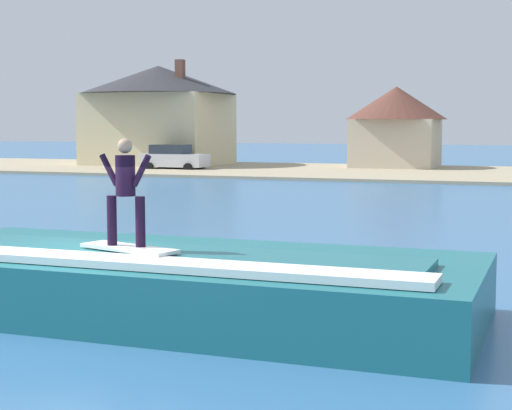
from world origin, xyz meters
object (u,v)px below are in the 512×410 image
car_near_shore (174,158)px  house_with_chimney (159,109)px  house_small_cottage (396,123)px  surfboard (129,248)px  wave_crest (176,283)px  surfer (125,186)px

car_near_shore → house_with_chimney: 7.58m
house_small_cottage → surfboard: bearing=-84.3°
house_with_chimney → surfboard: bearing=-63.3°
wave_crest → house_small_cottage: bearing=96.4°
house_small_cottage → surfer: bearing=-84.4°
surfer → car_near_shore: surfer is taller
house_with_chimney → house_small_cottage: bearing=6.6°
wave_crest → house_with_chimney: (-23.39, 44.87, 3.91)m
surfer → car_near_shore: 44.19m
wave_crest → house_with_chimney: size_ratio=0.82×
wave_crest → car_near_shore: bearing=116.2°
surfer → house_with_chimney: 50.85m
car_near_shore → house_small_cottage: house_small_cottage is taller
wave_crest → surfer: bearing=-138.8°
wave_crest → surfboard: size_ratio=5.32×
surfboard → surfer: (-0.07, 0.03, 1.00)m
surfer → house_small_cottage: 47.74m
surfboard → surfer: size_ratio=1.08×
wave_crest → surfboard: bearing=-133.8°
wave_crest → surfboard: (-0.55, -0.58, 0.64)m
wave_crest → house_small_cottage: 47.33m
car_near_shore → house_with_chimney: size_ratio=0.38×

